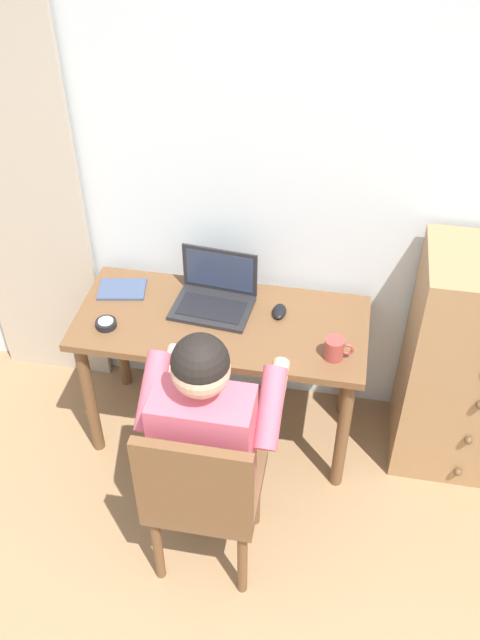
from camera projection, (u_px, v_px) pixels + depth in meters
The scene contains 11 objects.
wall_back at pixel (313, 176), 2.87m from camera, with size 4.80×0.05×2.50m, color silver.
curtain_panel at pixel (20, 190), 3.10m from camera, with size 0.57×0.03×2.18m, color #BCAD99.
desk at pixel (222, 338), 3.08m from camera, with size 1.26×0.56×0.71m.
dresser at pixel (476, 366), 3.01m from camera, with size 0.60×0.47×1.11m.
chair at pixel (202, 491), 2.60m from camera, with size 0.42×0.40×0.88m.
person_seated at pixel (211, 423), 2.61m from camera, with size 0.53×0.59×1.20m.
laptop at pixel (215, 295), 3.05m from camera, with size 0.36×0.28×0.24m.
computer_mouse at pixel (279, 311), 3.02m from camera, with size 0.06×0.10×0.03m, color black.
desk_clock at pixel (106, 324), 2.96m from camera, with size 0.09×0.09×0.03m.
notebook_pad at pixel (122, 289), 3.16m from camera, with size 0.21×0.15×0.01m, color #3D4C6B.
coffee_mug at pixel (335, 349), 2.80m from camera, with size 0.12×0.08×0.09m.
Camera 1 is at (0.16, -0.37, 2.68)m, focal length 39.06 mm.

